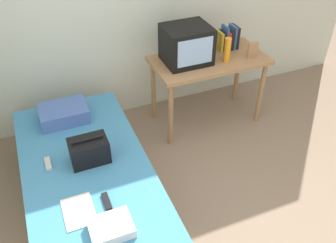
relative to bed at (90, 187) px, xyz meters
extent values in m
plane|color=#84705B|center=(0.97, -0.71, -0.23)|extent=(8.00, 8.00, 0.00)
cube|color=#9E754C|center=(0.00, 0.00, -0.09)|extent=(1.00, 2.00, 0.28)
cube|color=teal|center=(0.00, 0.00, 0.14)|extent=(0.97, 1.94, 0.18)
cube|color=#9E754C|center=(1.45, 0.74, 0.51)|extent=(1.16, 0.60, 0.04)
cylinder|color=#9E754C|center=(0.93, 0.50, 0.13)|extent=(0.05, 0.05, 0.72)
cylinder|color=#9E754C|center=(1.97, 0.50, 0.13)|extent=(0.05, 0.05, 0.72)
cylinder|color=#9E754C|center=(0.93, 0.98, 0.13)|extent=(0.05, 0.05, 0.72)
cylinder|color=#9E754C|center=(1.97, 0.98, 0.13)|extent=(0.05, 0.05, 0.72)
cube|color=black|center=(1.21, 0.78, 0.71)|extent=(0.44, 0.38, 0.36)
cube|color=#8CB2E0|center=(1.21, 0.58, 0.72)|extent=(0.35, 0.01, 0.26)
cylinder|color=orange|center=(1.58, 0.63, 0.65)|extent=(0.07, 0.07, 0.24)
cube|color=gold|center=(1.63, 0.87, 0.63)|extent=(0.02, 0.14, 0.20)
cube|color=black|center=(1.66, 0.87, 0.63)|extent=(0.03, 0.15, 0.19)
cube|color=#2D5699|center=(1.68, 0.87, 0.65)|extent=(0.02, 0.13, 0.25)
cube|color=#B72D33|center=(1.71, 0.87, 0.62)|extent=(0.03, 0.14, 0.19)
cube|color=black|center=(1.74, 0.87, 0.63)|extent=(0.03, 0.15, 0.20)
cube|color=#2D5699|center=(1.78, 0.87, 0.65)|extent=(0.03, 0.15, 0.24)
cube|color=black|center=(1.80, 0.87, 0.65)|extent=(0.03, 0.16, 0.23)
cube|color=#9E754C|center=(1.85, 0.59, 0.61)|extent=(0.11, 0.02, 0.16)
cube|color=#4766AD|center=(-0.04, 0.68, 0.30)|extent=(0.42, 0.31, 0.14)
cube|color=black|center=(0.05, 0.06, 0.33)|extent=(0.30, 0.20, 0.20)
cylinder|color=black|center=(0.05, 0.06, 0.45)|extent=(0.24, 0.02, 0.02)
cube|color=white|center=(-0.14, -0.41, 0.24)|extent=(0.21, 0.29, 0.01)
cube|color=black|center=(0.06, -0.41, 0.24)|extent=(0.04, 0.16, 0.02)
cube|color=#B7B7BC|center=(-0.27, 0.14, 0.24)|extent=(0.04, 0.14, 0.02)
cube|color=white|center=(0.03, -0.65, 0.27)|extent=(0.28, 0.22, 0.07)
camera|label=1|loc=(-0.18, -2.14, 2.27)|focal=39.19mm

